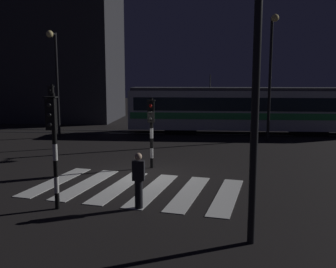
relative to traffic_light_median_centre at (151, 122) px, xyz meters
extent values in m
plane|color=black|center=(-0.17, -1.21, -2.03)|extent=(120.00, 120.00, 0.00)
cube|color=#59595E|center=(-0.17, 10.25, -2.01)|extent=(80.00, 0.12, 0.03)
cube|color=#59595E|center=(-0.17, 11.69, -2.01)|extent=(80.00, 0.12, 0.03)
cube|color=silver|center=(-3.33, -2.43, -2.02)|extent=(1.52, 4.22, 0.02)
cube|color=silver|center=(-2.07, -2.69, -2.02)|extent=(1.52, 4.22, 0.02)
cube|color=silver|center=(-0.80, -2.95, -2.02)|extent=(1.52, 4.22, 0.02)
cube|color=silver|center=(0.47, -3.21, -2.02)|extent=(1.52, 4.22, 0.02)
cube|color=silver|center=(1.73, -3.46, -2.02)|extent=(1.52, 4.22, 0.02)
cube|color=silver|center=(3.00, -3.72, -2.02)|extent=(1.52, 4.22, 0.02)
cylinder|color=black|center=(0.00, 0.09, -1.81)|extent=(0.14, 0.14, 0.44)
cylinder|color=white|center=(0.00, 0.09, -1.37)|extent=(0.14, 0.14, 0.44)
cylinder|color=black|center=(0.00, 0.09, -0.93)|extent=(0.14, 0.14, 0.44)
cylinder|color=white|center=(0.00, 0.09, -0.49)|extent=(0.14, 0.14, 0.44)
cylinder|color=black|center=(0.00, 0.09, -0.05)|extent=(0.14, 0.14, 0.44)
cylinder|color=white|center=(0.00, 0.09, 0.39)|extent=(0.14, 0.14, 0.44)
cylinder|color=black|center=(0.00, 0.09, 0.83)|extent=(0.14, 0.14, 0.44)
cube|color=black|center=(0.00, -0.08, 0.45)|extent=(0.28, 0.20, 0.90)
sphere|color=red|center=(0.00, -0.19, 0.73)|extent=(0.14, 0.14, 0.14)
sphere|color=black|center=(0.00, -0.19, 0.45)|extent=(0.14, 0.14, 0.14)
sphere|color=black|center=(0.00, -0.19, 0.17)|extent=(0.14, 0.14, 0.14)
cube|color=black|center=(0.00, -0.08, 0.94)|extent=(0.36, 0.24, 0.04)
cylinder|color=black|center=(-5.97, 4.12, -1.77)|extent=(0.14, 0.14, 0.51)
cylinder|color=white|center=(-5.97, 4.12, -1.26)|extent=(0.14, 0.14, 0.51)
cylinder|color=black|center=(-5.97, 4.12, -0.75)|extent=(0.14, 0.14, 0.51)
cylinder|color=white|center=(-5.97, 4.12, -0.24)|extent=(0.14, 0.14, 0.51)
cylinder|color=black|center=(-5.97, 4.12, 0.27)|extent=(0.14, 0.14, 0.51)
cylinder|color=white|center=(-5.97, 4.12, 0.78)|extent=(0.14, 0.14, 0.51)
cylinder|color=black|center=(-5.97, 4.12, 1.29)|extent=(0.14, 0.14, 0.51)
cube|color=black|center=(-5.97, 3.95, 0.94)|extent=(0.28, 0.20, 0.90)
sphere|color=black|center=(-5.97, 3.84, 1.22)|extent=(0.14, 0.14, 0.14)
sphere|color=black|center=(-5.97, 3.84, 0.94)|extent=(0.14, 0.14, 0.14)
sphere|color=green|center=(-5.97, 3.84, 0.66)|extent=(0.14, 0.14, 0.14)
cube|color=black|center=(-5.97, 3.95, 1.43)|extent=(0.36, 0.24, 0.04)
cylinder|color=black|center=(-2.17, -5.37, -1.78)|extent=(0.14, 0.14, 0.50)
cylinder|color=white|center=(-2.17, -5.37, -1.28)|extent=(0.14, 0.14, 0.50)
cylinder|color=black|center=(-2.17, -5.37, -0.79)|extent=(0.14, 0.14, 0.50)
cylinder|color=white|center=(-2.17, -5.37, -0.29)|extent=(0.14, 0.14, 0.50)
cylinder|color=black|center=(-2.17, -5.37, 0.21)|extent=(0.14, 0.14, 0.50)
cylinder|color=white|center=(-2.17, -5.37, 0.70)|extent=(0.14, 0.14, 0.50)
cylinder|color=black|center=(-2.17, -5.37, 1.20)|extent=(0.14, 0.14, 0.50)
cube|color=black|center=(-2.17, -5.54, 0.85)|extent=(0.28, 0.20, 0.90)
sphere|color=black|center=(-2.17, -5.65, 1.13)|extent=(0.14, 0.14, 0.14)
sphere|color=black|center=(-2.17, -5.65, 0.85)|extent=(0.14, 0.14, 0.14)
sphere|color=black|center=(-2.17, -5.65, 0.57)|extent=(0.14, 0.14, 0.14)
cube|color=black|center=(-2.17, -5.54, 1.34)|extent=(0.36, 0.24, 0.04)
cylinder|color=black|center=(6.37, 8.10, 1.75)|extent=(0.18, 0.18, 7.55)
cylinder|color=black|center=(6.37, 7.65, 5.43)|extent=(0.10, 0.90, 0.10)
sphere|color=#F9E08C|center=(6.37, 7.20, 5.35)|extent=(0.44, 0.44, 0.44)
cylinder|color=black|center=(-7.28, 8.33, 1.37)|extent=(0.18, 0.18, 6.79)
cylinder|color=black|center=(-7.28, 7.88, 4.67)|extent=(0.10, 0.90, 0.10)
sphere|color=#F9E08C|center=(-7.28, 7.43, 4.59)|extent=(0.44, 0.44, 0.44)
cylinder|color=black|center=(3.32, -7.30, 1.74)|extent=(0.18, 0.18, 7.54)
cube|color=silver|center=(5.19, 10.97, -0.33)|extent=(16.16, 2.50, 2.70)
cube|color=green|center=(5.19, 9.70, -0.68)|extent=(15.83, 0.04, 0.44)
cube|color=green|center=(5.19, 12.24, -0.68)|extent=(15.83, 0.04, 0.44)
cube|color=black|center=(5.19, 9.71, 0.12)|extent=(15.35, 0.03, 0.90)
cube|color=#4C4C51|center=(5.19, 10.97, 1.12)|extent=(15.83, 2.30, 0.20)
cylinder|color=#262628|center=(2.77, 10.97, 1.62)|extent=(0.08, 0.08, 1.00)
cube|color=black|center=(9.63, 10.97, -1.85)|extent=(2.20, 2.00, 0.35)
cube|color=black|center=(0.75, 10.97, -1.85)|extent=(2.20, 2.00, 0.35)
cylinder|color=black|center=(0.28, -5.14, -1.59)|extent=(0.24, 0.24, 0.88)
cube|color=black|center=(0.28, -5.14, -0.85)|extent=(0.36, 0.22, 0.60)
sphere|color=beige|center=(0.28, -5.14, -0.43)|extent=(0.22, 0.22, 0.22)
cube|color=#2D2D33|center=(-14.20, 19.13, 4.78)|extent=(16.96, 8.00, 13.61)
camera|label=1|loc=(2.08, -16.00, 1.87)|focal=40.51mm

